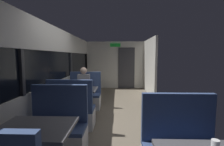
% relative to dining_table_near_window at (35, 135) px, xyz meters
% --- Properties ---
extents(ground_plane, '(3.30, 9.20, 0.02)m').
position_rel_dining_table_near_window_xyz_m(ground_plane, '(0.89, 2.09, -0.65)').
color(ground_plane, '#665B4C').
extents(carriage_window_panel_left, '(0.09, 8.48, 2.30)m').
position_rel_dining_table_near_window_xyz_m(carriage_window_panel_left, '(-0.56, 2.09, 0.47)').
color(carriage_window_panel_left, beige).
rests_on(carriage_window_panel_left, ground_plane).
extents(carriage_end_bulkhead, '(2.90, 0.11, 2.30)m').
position_rel_dining_table_near_window_xyz_m(carriage_end_bulkhead, '(0.95, 6.28, 0.50)').
color(carriage_end_bulkhead, beige).
rests_on(carriage_end_bulkhead, ground_plane).
extents(carriage_aisle_panel_right, '(0.08, 2.40, 2.30)m').
position_rel_dining_table_near_window_xyz_m(carriage_aisle_panel_right, '(2.34, 5.09, 0.51)').
color(carriage_aisle_panel_right, beige).
rests_on(carriage_aisle_panel_right, ground_plane).
extents(dining_table_near_window, '(0.90, 0.70, 0.74)m').
position_rel_dining_table_near_window_xyz_m(dining_table_near_window, '(0.00, 0.00, 0.00)').
color(dining_table_near_window, '#9E9EA3').
rests_on(dining_table_near_window, ground_plane).
extents(bench_near_window_facing_entry, '(0.95, 0.50, 1.10)m').
position_rel_dining_table_near_window_xyz_m(bench_near_window_facing_entry, '(0.00, 0.70, -0.31)').
color(bench_near_window_facing_entry, silver).
rests_on(bench_near_window_facing_entry, ground_plane).
extents(dining_table_mid_window, '(0.90, 0.70, 0.74)m').
position_rel_dining_table_near_window_xyz_m(dining_table_mid_window, '(0.00, 2.32, 0.00)').
color(dining_table_mid_window, '#9E9EA3').
rests_on(dining_table_mid_window, ground_plane).
extents(bench_mid_window_facing_end, '(0.95, 0.50, 1.10)m').
position_rel_dining_table_near_window_xyz_m(bench_mid_window_facing_end, '(0.00, 1.62, -0.31)').
color(bench_mid_window_facing_end, silver).
rests_on(bench_mid_window_facing_end, ground_plane).
extents(bench_mid_window_facing_entry, '(0.95, 0.50, 1.10)m').
position_rel_dining_table_near_window_xyz_m(bench_mid_window_facing_entry, '(0.00, 3.02, -0.31)').
color(bench_mid_window_facing_entry, silver).
rests_on(bench_mid_window_facing_entry, ground_plane).
extents(seated_passenger, '(0.47, 0.55, 1.26)m').
position_rel_dining_table_near_window_xyz_m(seated_passenger, '(0.00, 2.95, -0.10)').
color(seated_passenger, '#26262D').
rests_on(seated_passenger, ground_plane).
extents(coffee_cup_primary, '(0.07, 0.07, 0.09)m').
position_rel_dining_table_near_window_xyz_m(coffee_cup_primary, '(1.87, -0.43, 0.15)').
color(coffee_cup_primary, white).
rests_on(coffee_cup_primary, dining_table_front_aisle).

